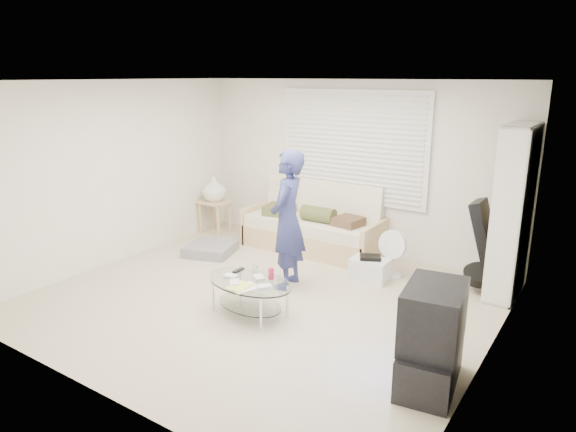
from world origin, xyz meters
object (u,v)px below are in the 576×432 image
Objects in this scene: bookshelf at (512,213)px; tv_unit at (431,338)px; futon_sofa at (313,228)px; coffee_table at (250,287)px.

bookshelf reaches higher than tv_unit.
tv_unit is (-0.12, -2.33, -0.58)m from bookshelf.
futon_sofa is 2.33× the size of tv_unit.
futon_sofa is 3.61m from tv_unit.
coffee_table is at bearing -76.52° from futon_sofa.
coffee_table is (0.54, -2.27, -0.02)m from futon_sofa.
futon_sofa is at bearing 136.70° from tv_unit.
coffee_table is (-2.08, 0.21, -0.12)m from tv_unit.
bookshelf is 3.14m from coffee_table.
bookshelf reaches higher than futon_sofa.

